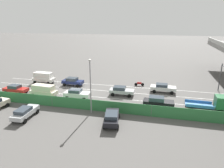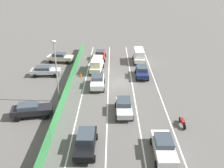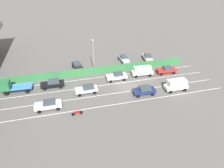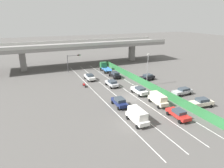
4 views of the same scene
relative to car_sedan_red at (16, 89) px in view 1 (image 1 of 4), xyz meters
name	(u,v)px [view 1 (image 1 of 4)]	position (x,y,z in m)	size (l,w,h in m)	color
ground_plane	(76,92)	(-3.36, 10.30, -0.87)	(300.00, 300.00, 0.00)	#565451
lane_line_left_edge	(116,86)	(-8.52, 16.93, -0.87)	(0.14, 49.26, 0.01)	silver
lane_line_mid_left	(113,91)	(-5.08, 16.93, -0.87)	(0.14, 49.26, 0.01)	silver
lane_line_mid_right	(108,98)	(-1.64, 16.93, -0.87)	(0.14, 49.26, 0.01)	silver
lane_line_right_edge	(103,106)	(1.80, 16.93, -0.87)	(0.14, 49.26, 0.01)	silver
green_fence	(99,106)	(3.71, 16.93, -0.01)	(0.10, 45.36, 1.72)	#2D753D
car_sedan_red	(16,89)	(0.00, 0.00, 0.00)	(2.09, 4.54, 1.57)	red
car_sedan_silver	(121,90)	(-3.54, 18.86, 0.02)	(2.03, 4.34, 1.59)	#B7BABC
car_sedan_navy	(73,81)	(-6.72, 8.17, 0.04)	(2.10, 4.34, 1.64)	navy
car_sedan_white	(163,88)	(-6.80, 26.04, 0.03)	(1.97, 4.59, 1.61)	white
car_sedan_black	(158,101)	(0.22, 25.29, 0.04)	(2.02, 4.63, 1.65)	black
car_van_white	(43,77)	(-6.89, 1.52, 0.43)	(2.06, 4.59, 2.32)	silver
car_hatchback_white	(77,94)	(-0.15, 11.87, 0.05)	(2.03, 4.40, 1.65)	silver
car_van_cream	(43,90)	(0.28, 5.86, 0.35)	(2.22, 4.84, 2.15)	beige
flatbed_truck_blue	(214,104)	(0.29, 33.15, 0.44)	(2.34, 5.70, 2.57)	black
motorcycle	(139,84)	(-9.66, 21.42, -0.41)	(0.60, 1.95, 0.93)	black
parked_wagon_silver	(25,112)	(8.12, 7.79, 0.00)	(4.51, 2.06, 1.52)	#B2B5B7
parked_sedan_dark	(112,117)	(6.87, 19.60, 0.03)	(4.72, 2.56, 1.59)	black
traffic_light	(224,73)	(-8.77, 36.37, 2.89)	(4.15, 0.43, 5.22)	#47474C
street_lamp	(90,82)	(4.46, 16.00, 3.84)	(0.60, 0.36, 7.85)	gray
traffic_cone	(48,101)	(2.63, 8.08, -0.56)	(0.47, 0.47, 0.67)	orange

